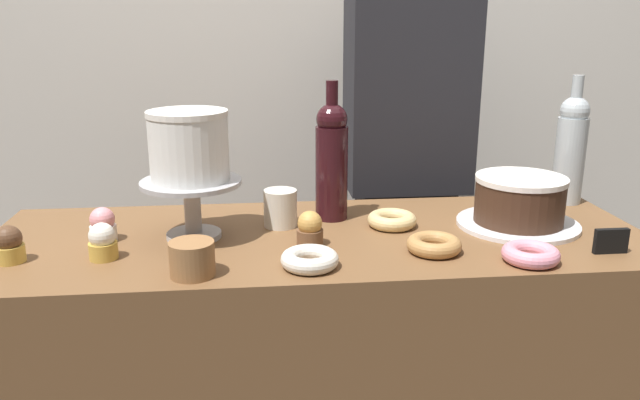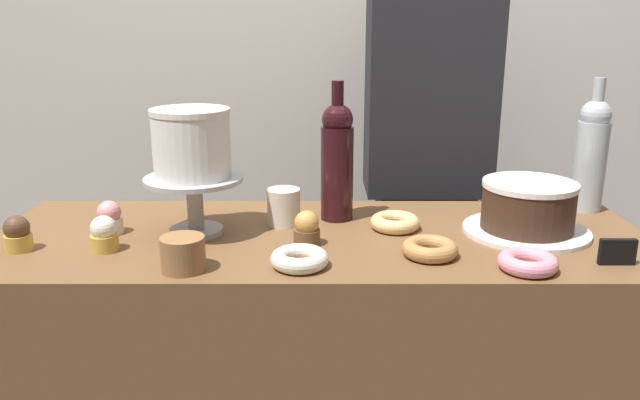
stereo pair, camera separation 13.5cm
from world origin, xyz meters
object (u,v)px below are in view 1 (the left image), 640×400
white_layer_cake (189,146)px  cupcake_vanilla (103,242)px  cookie_stack (192,259)px  coffee_cup_ceramic (280,208)px  donut_maple (434,245)px  cupcake_strawberry (103,225)px  chocolate_round_cake (520,199)px  donut_sugar (310,259)px  wine_bottle_dark_red (332,159)px  donut_pink (531,254)px  cupcake_chocolate (9,245)px  wine_bottle_clear (571,147)px  cake_stand_pedestal (192,199)px  donut_glazed (392,220)px  price_sign_chalkboard (611,241)px  barista_figure (405,190)px  cupcake_caramel (310,229)px

white_layer_cake → cupcake_vanilla: size_ratio=2.27×
cookie_stack → coffee_cup_ceramic: size_ratio=0.99×
donut_maple → cupcake_strawberry: bearing=168.4°
chocolate_round_cake → donut_sugar: size_ratio=1.82×
wine_bottle_dark_red → donut_pink: wine_bottle_dark_red is taller
cupcake_strawberry → cupcake_chocolate: bearing=-145.4°
white_layer_cake → wine_bottle_clear: bearing=10.8°
cake_stand_pedestal → wine_bottle_clear: size_ratio=0.66×
donut_glazed → price_sign_chalkboard: bearing=-27.8°
cupcake_chocolate → barista_figure: bearing=33.2°
barista_figure → donut_sugar: bearing=-116.9°
white_layer_cake → price_sign_chalkboard: bearing=-12.3°
cake_stand_pedestal → donut_sugar: cake_stand_pedestal is taller
chocolate_round_cake → cupcake_strawberry: size_ratio=2.74×
chocolate_round_cake → donut_maple: (-0.24, -0.14, -0.05)m
cupcake_chocolate → wine_bottle_dark_red: bearing=18.0°
chocolate_round_cake → wine_bottle_dark_red: 0.44m
donut_glazed → cupcake_caramel: bearing=-152.8°
cupcake_vanilla → price_sign_chalkboard: bearing=-4.3°
cupcake_caramel → cupcake_chocolate: (-0.59, -0.03, 0.00)m
cake_stand_pedestal → coffee_cup_ceramic: cake_stand_pedestal is taller
donut_pink → cupcake_chocolate: bearing=174.0°
donut_pink → cookie_stack: (-0.65, 0.00, 0.02)m
cupcake_strawberry → donut_glazed: 0.64m
donut_pink → donut_maple: size_ratio=1.00×
cupcake_caramel → donut_maple: cupcake_caramel is taller
chocolate_round_cake → barista_figure: (-0.14, 0.50, -0.11)m
cupcake_strawberry → price_sign_chalkboard: 1.06m
donut_maple → donut_sugar: bearing=-168.3°
donut_sugar → price_sign_chalkboard: (0.61, 0.01, 0.01)m
chocolate_round_cake → wine_bottle_clear: size_ratio=0.63×
cake_stand_pedestal → cupcake_vanilla: (-0.17, -0.11, -0.05)m
cake_stand_pedestal → price_sign_chalkboard: bearing=-12.3°
wine_bottle_clear → coffee_cup_ceramic: size_ratio=3.83×
cake_stand_pedestal → white_layer_cake: (0.00, 0.00, 0.12)m
wine_bottle_clear → price_sign_chalkboard: bearing=-103.4°
wine_bottle_dark_red → donut_glazed: (0.13, -0.08, -0.13)m
wine_bottle_dark_red → cupcake_chocolate: wine_bottle_dark_red is taller
white_layer_cake → donut_glazed: (0.44, 0.03, -0.19)m
donut_pink → cupcake_strawberry: bearing=166.1°
donut_glazed → barista_figure: (0.15, 0.48, -0.06)m
cake_stand_pedestal → cupcake_vanilla: 0.21m
cupcake_strawberry → wine_bottle_dark_red: bearing=12.0°
cupcake_caramel → price_sign_chalkboard: bearing=-10.5°
cake_stand_pedestal → donut_glazed: bearing=3.6°
chocolate_round_cake → price_sign_chalkboard: size_ratio=2.91×
price_sign_chalkboard → barista_figure: size_ratio=0.04×
donut_pink → cookie_stack: size_ratio=1.33×
cookie_stack → barista_figure: barista_figure is taller
cake_stand_pedestal → cupcake_strawberry: 0.20m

